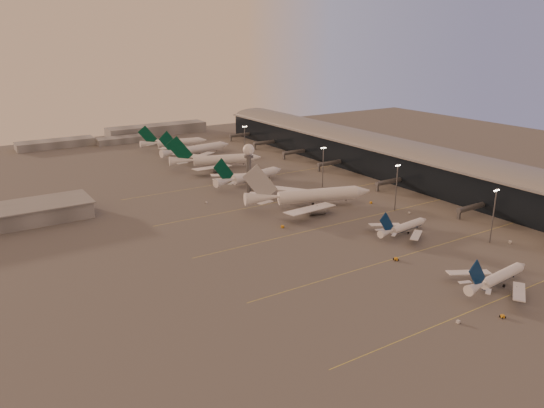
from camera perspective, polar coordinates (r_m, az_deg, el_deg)
ground at (r=211.25m, az=13.06°, el=-7.24°), size 700.00×700.00×0.00m
taxiway_markings at (r=267.92m, az=9.13°, el=-1.54°), size 180.00×185.25×0.02m
terminal at (r=354.69m, az=12.91°, el=4.79°), size 57.00×362.00×23.04m
hangar at (r=284.67m, az=-26.99°, el=-1.24°), size 82.00×27.00×8.50m
radar_tower at (r=297.88m, az=-2.52°, el=4.84°), size 6.40×6.40×31.10m
mast_a at (r=249.03m, az=22.73°, el=-0.92°), size 3.60×0.56×25.00m
mast_b at (r=279.84m, az=13.25°, el=1.99°), size 3.60×0.56×25.00m
mast_c at (r=316.09m, az=5.51°, el=4.19°), size 3.60×0.56×25.00m
mast_d at (r=388.20m, az=-2.96°, el=6.81°), size 3.60×0.56×25.00m
distant_horizon at (r=485.63m, az=-15.10°, el=7.27°), size 165.00×37.50×9.00m
narrowbody_near at (r=210.42m, az=23.10°, el=-7.47°), size 38.62×30.72×15.09m
narrowbody_mid at (r=250.73m, az=14.00°, el=-2.56°), size 34.73×27.58×13.59m
widebody_white at (r=282.15m, az=4.07°, el=0.57°), size 68.87×54.37×24.99m
greentail_a at (r=324.72m, az=-2.34°, el=2.76°), size 53.91×43.13×19.78m
greentail_b at (r=365.88m, az=-6.00°, el=4.51°), size 62.51×49.72×23.42m
greentail_c at (r=403.58m, az=-8.10°, el=5.66°), size 60.57×48.58×22.10m
greentail_d at (r=434.59m, az=-10.45°, el=6.36°), size 54.61×43.78×19.94m
gsv_truck_a at (r=182.56m, az=19.49°, el=-11.68°), size 5.42×2.23×2.15m
gsv_tug_near at (r=190.92m, az=23.56°, el=-11.03°), size 2.82×3.82×0.98m
gsv_catering_a at (r=255.25m, az=24.27°, el=-3.39°), size 6.24×4.64×4.69m
gsv_tug_mid at (r=222.22m, az=13.19°, el=-5.80°), size 4.49×3.43×1.13m
gsv_truck_b at (r=279.62m, az=14.60°, el=-0.83°), size 5.67×2.64×2.21m
gsv_truck_c at (r=251.82m, az=1.20°, el=-2.29°), size 6.48×3.88×2.47m
gsv_catering_b at (r=292.14m, az=10.65°, el=0.45°), size 5.60×3.61×4.24m
gsv_tug_far at (r=302.52m, az=1.11°, el=1.05°), size 4.17×3.98×1.03m
gsv_truck_d at (r=289.77m, az=-7.14°, el=0.25°), size 3.51×5.03×1.92m
gsv_tug_hangar at (r=354.77m, az=0.01°, el=3.60°), size 3.96×2.44×1.11m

